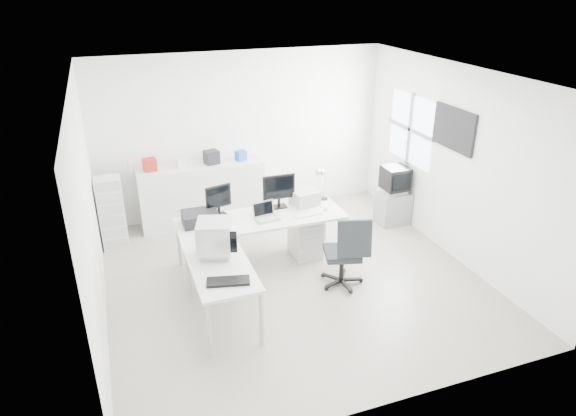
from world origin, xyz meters
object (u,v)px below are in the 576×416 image
object	(u,v)px
inkjet_printer	(200,218)
sideboard	(202,194)
laptop	(267,213)
crt_monitor	(214,239)
main_desk	(262,241)
lcd_monitor_large	(279,192)
tv_cabinet	(392,208)
drawer_pedestal	(305,236)
laser_printer	(305,198)
filing_cabinet	(112,213)
office_chair	(342,250)
crt_tv	(395,181)
lcd_monitor_small	(219,201)
side_desk	(222,292)

from	to	relation	value
inkjet_printer	sideboard	size ratio (longest dim) A/B	0.23
laptop	crt_monitor	bearing A→B (deg)	-148.59
main_desk	lcd_monitor_large	world-z (taller)	lcd_monitor_large
main_desk	tv_cabinet	bearing A→B (deg)	12.61
drawer_pedestal	main_desk	bearing A→B (deg)	-175.91
laser_printer	filing_cabinet	bearing A→B (deg)	146.50
drawer_pedestal	laser_printer	size ratio (longest dim) A/B	1.59
main_desk	lcd_monitor_large	size ratio (longest dim) A/B	4.78
laser_printer	office_chair	world-z (taller)	office_chair
crt_tv	sideboard	xyz separation A→B (m)	(-3.03, 1.14, -0.26)
main_desk	laptop	bearing A→B (deg)	-63.43
crt_monitor	lcd_monitor_large	bearing A→B (deg)	60.00
lcd_monitor_small	tv_cabinet	xyz separation A→B (m)	(3.05, 0.31, -0.71)
main_desk	laptop	world-z (taller)	laptop
office_chair	filing_cabinet	xyz separation A→B (m)	(-2.86, 2.24, 0.02)
side_desk	filing_cabinet	size ratio (longest dim) A/B	1.28
inkjet_printer	tv_cabinet	world-z (taller)	inkjet_printer
crt_monitor	laser_printer	bearing A→B (deg)	51.26
office_chair	inkjet_printer	bearing A→B (deg)	165.49
laptop	tv_cabinet	xyz separation A→B (m)	(2.45, 0.66, -0.58)
main_desk	laser_printer	distance (m)	0.92
side_desk	crt_monitor	bearing A→B (deg)	90.00
inkjet_printer	office_chair	xyz separation A→B (m)	(1.71, -0.99, -0.31)
side_desk	inkjet_printer	world-z (taller)	inkjet_printer
laser_printer	crt_monitor	world-z (taller)	crt_monitor
main_desk	laser_printer	xyz separation A→B (m)	(0.75, 0.22, 0.48)
main_desk	crt_tv	xyz separation A→B (m)	(2.50, 0.56, 0.40)
tv_cabinet	inkjet_printer	bearing A→B (deg)	-172.19
side_desk	lcd_monitor_large	world-z (taller)	lcd_monitor_large
inkjet_printer	laser_printer	world-z (taller)	laser_printer
sideboard	lcd_monitor_large	bearing A→B (deg)	-58.66
lcd_monitor_large	laptop	xyz separation A→B (m)	(-0.30, -0.35, -0.15)
main_desk	crt_monitor	bearing A→B (deg)	-135.00
inkjet_printer	lcd_monitor_small	xyz separation A→B (m)	(0.30, 0.15, 0.15)
main_desk	office_chair	xyz separation A→B (m)	(0.86, -0.89, 0.15)
office_chair	side_desk	bearing A→B (deg)	-157.43
side_desk	crt_monitor	xyz separation A→B (m)	(0.00, 0.25, 0.61)
inkjet_printer	lcd_monitor_large	distance (m)	1.22
drawer_pedestal	filing_cabinet	world-z (taller)	filing_cabinet
lcd_monitor_large	filing_cabinet	size ratio (longest dim) A/B	0.46
office_chair	crt_tv	bearing A→B (deg)	56.83
inkjet_printer	crt_tv	bearing A→B (deg)	8.89
drawer_pedestal	office_chair	distance (m)	0.98
tv_cabinet	sideboard	bearing A→B (deg)	159.42
drawer_pedestal	tv_cabinet	distance (m)	1.87
drawer_pedestal	inkjet_printer	xyz separation A→B (m)	(-1.55, 0.05, 0.54)
lcd_monitor_large	crt_monitor	distance (m)	1.63
laptop	sideboard	size ratio (longest dim) A/B	0.15
laser_printer	office_chair	size ratio (longest dim) A/B	0.36
laptop	tv_cabinet	distance (m)	2.60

